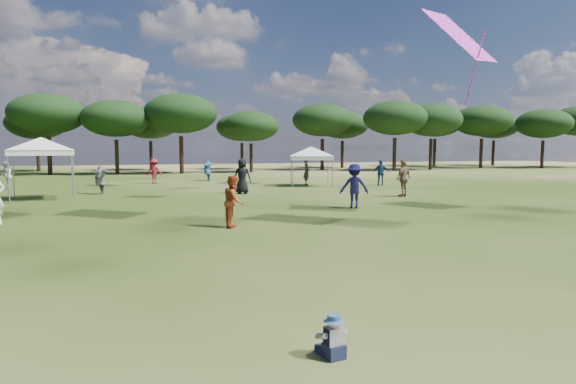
# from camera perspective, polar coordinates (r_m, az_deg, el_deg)

# --- Properties ---
(tree_line) EXTENTS (108.78, 17.63, 7.77)m
(tree_line) POSITION_cam_1_polar(r_m,az_deg,el_deg) (50.39, -13.98, 8.49)
(tree_line) COLOR black
(tree_line) RESTS_ON ground
(tent_left) EXTENTS (5.62, 5.62, 3.26)m
(tent_left) POSITION_cam_1_polar(r_m,az_deg,el_deg) (25.71, -27.23, 5.51)
(tent_left) COLOR gray
(tent_left) RESTS_ON ground
(tent_right) EXTENTS (5.15, 5.15, 2.84)m
(tent_right) POSITION_cam_1_polar(r_m,az_deg,el_deg) (31.11, 2.75, 5.17)
(tent_right) COLOR gray
(tent_right) RESTS_ON ground
(toddler) EXTENTS (0.37, 0.40, 0.52)m
(toddler) POSITION_cam_1_polar(r_m,az_deg,el_deg) (5.94, 5.35, -16.86)
(toddler) COLOR black
(toddler) RESTS_ON ground
(festival_crowd) EXTENTS (30.27, 22.77, 1.88)m
(festival_crowd) POSITION_cam_1_polar(r_m,az_deg,el_deg) (25.93, -17.55, 1.47)
(festival_crowd) COLOR #29292E
(festival_crowd) RESTS_ON ground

